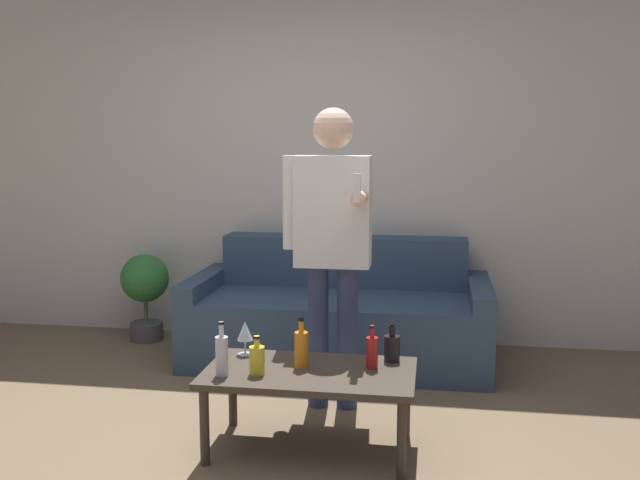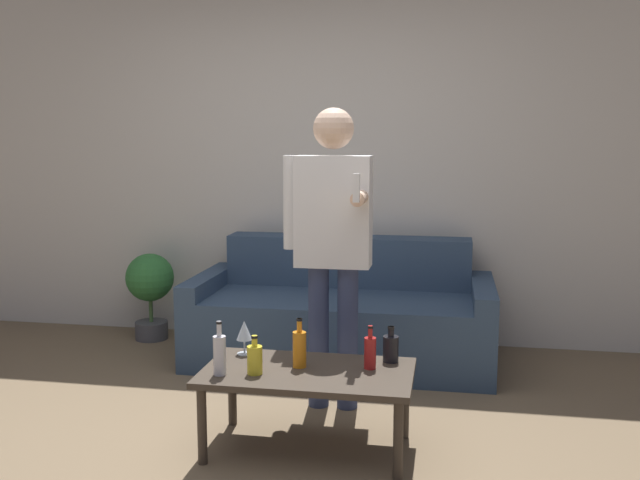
# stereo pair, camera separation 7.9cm
# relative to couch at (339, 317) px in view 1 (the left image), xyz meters

# --- Properties ---
(ground_plane) EXTENTS (16.00, 16.00, 0.00)m
(ground_plane) POSITION_rel_couch_xyz_m (-0.27, -1.68, -0.29)
(ground_plane) COLOR #756047
(wall_back) EXTENTS (8.00, 0.06, 2.70)m
(wall_back) POSITION_rel_couch_xyz_m (-0.27, 0.53, 1.06)
(wall_back) COLOR silver
(wall_back) RESTS_ON ground_plane
(couch) EXTENTS (1.97, 0.91, 0.80)m
(couch) POSITION_rel_couch_xyz_m (0.00, 0.00, 0.00)
(couch) COLOR #334760
(couch) RESTS_ON ground_plane
(coffee_table) EXTENTS (0.99, 0.56, 0.40)m
(coffee_table) POSITION_rel_couch_xyz_m (0.05, -1.41, 0.06)
(coffee_table) COLOR #3D3328
(coffee_table) RESTS_ON ground_plane
(bottle_orange) EXTENTS (0.08, 0.08, 0.18)m
(bottle_orange) POSITION_rel_couch_xyz_m (0.42, -1.22, 0.17)
(bottle_orange) COLOR black
(bottle_orange) RESTS_ON coffee_table
(bottle_green) EXTENTS (0.07, 0.07, 0.18)m
(bottle_green) POSITION_rel_couch_xyz_m (-0.18, -1.51, 0.18)
(bottle_green) COLOR yellow
(bottle_green) RESTS_ON coffee_table
(bottle_dark) EXTENTS (0.06, 0.06, 0.25)m
(bottle_dark) POSITION_rel_couch_xyz_m (-0.34, -1.55, 0.20)
(bottle_dark) COLOR silver
(bottle_dark) RESTS_ON coffee_table
(bottle_yellow) EXTENTS (0.06, 0.06, 0.21)m
(bottle_yellow) POSITION_rel_couch_xyz_m (0.33, -1.34, 0.19)
(bottle_yellow) COLOR #B21E1E
(bottle_yellow) RESTS_ON coffee_table
(bottle_red) EXTENTS (0.07, 0.07, 0.24)m
(bottle_red) POSITION_rel_couch_xyz_m (0.00, -1.38, 0.20)
(bottle_red) COLOR orange
(bottle_red) RESTS_ON coffee_table
(wine_glass_near) EXTENTS (0.08, 0.08, 0.17)m
(wine_glass_near) POSITION_rel_couch_xyz_m (-0.31, -1.23, 0.22)
(wine_glass_near) COLOR silver
(wine_glass_near) RESTS_ON coffee_table
(person_standing_front) EXTENTS (0.48, 0.42, 1.64)m
(person_standing_front) POSITION_rel_couch_xyz_m (0.07, -0.85, 0.68)
(person_standing_front) COLOR navy
(person_standing_front) RESTS_ON ground_plane
(potted_plant) EXTENTS (0.35, 0.35, 0.64)m
(potted_plant) POSITION_rel_couch_xyz_m (-1.46, 0.23, 0.11)
(potted_plant) COLOR #4C4C51
(potted_plant) RESTS_ON ground_plane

